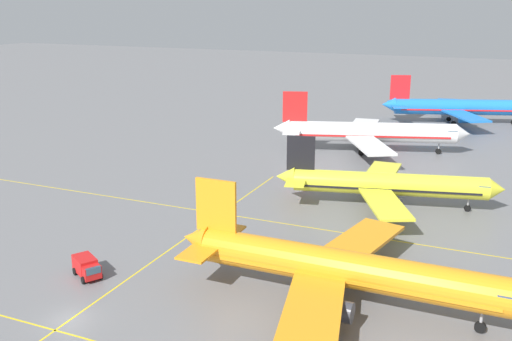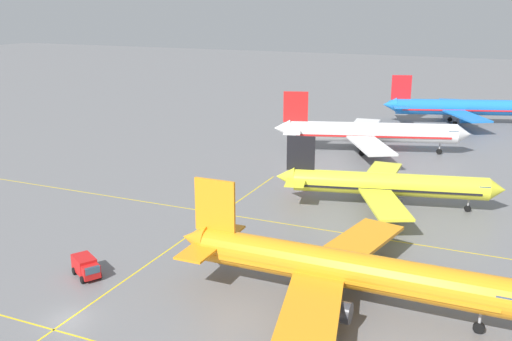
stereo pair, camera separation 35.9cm
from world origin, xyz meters
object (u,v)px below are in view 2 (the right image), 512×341
airliner_second_row (386,184)px  airliner_third_row (370,132)px  airliner_far_left_stand (460,107)px  service_truck_red_van (86,266)px  airliner_front_gate (342,269)px

airliner_second_row → airliner_third_row: airliner_third_row is taller
airliner_far_left_stand → service_truck_red_van: airliner_far_left_stand is taller
airliner_front_gate → airliner_far_left_stand: airliner_far_left_stand is taller
airliner_front_gate → service_truck_red_van: airliner_front_gate is taller
airliner_front_gate → airliner_third_row: 62.22m
airliner_third_row → service_truck_red_van: (-15.30, -66.27, -2.89)m
airliner_front_gate → airliner_second_row: airliner_front_gate is taller
airliner_far_left_stand → airliner_front_gate: bearing=-91.1°
service_truck_red_van → airliner_second_row: bearing=54.9°
airliner_far_left_stand → airliner_third_row: bearing=-109.8°
airliner_third_row → airliner_far_left_stand: airliner_third_row is taller
airliner_second_row → service_truck_red_van: (-24.90, -35.41, -2.26)m
airliner_second_row → airliner_third_row: 32.32m
airliner_front_gate → airliner_second_row: 30.35m
airliner_second_row → airliner_far_left_stand: size_ratio=0.88×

